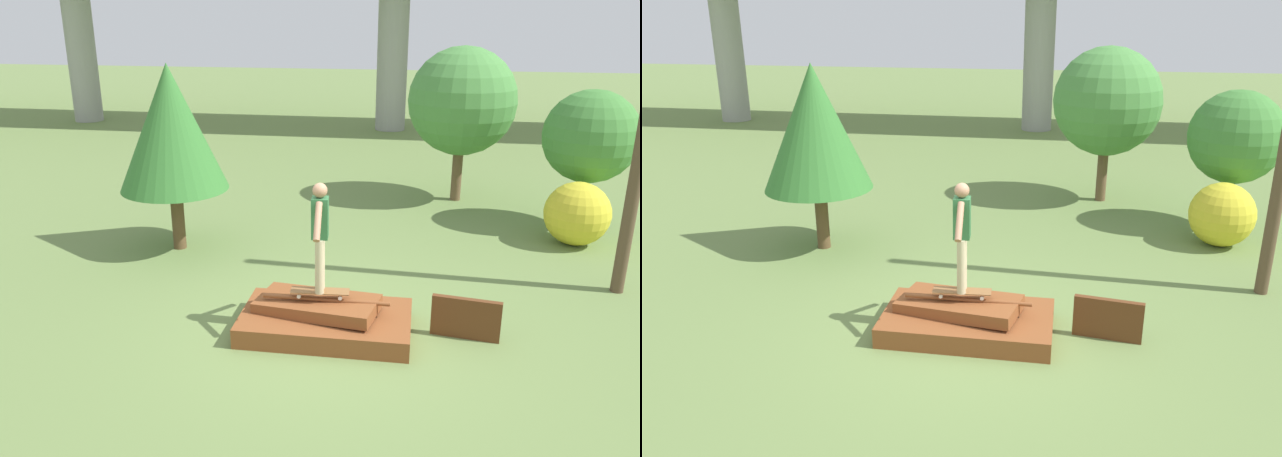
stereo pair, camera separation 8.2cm
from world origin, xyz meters
TOP-DOWN VIEW (x-y plane):
  - ground_plane at (0.00, 0.00)m, footprint 80.00×80.00m
  - scrap_pile at (-0.03, 0.01)m, footprint 2.36×1.36m
  - scrap_plank_loose at (1.91, 0.14)m, footprint 0.94×0.22m
  - skateboard at (-0.09, 0.04)m, footprint 0.82×0.28m
  - skater at (-0.09, 0.04)m, footprint 0.23×1.05m
  - tree_behind_left at (4.48, 5.22)m, footprint 1.84×1.84m
  - tree_behind_right at (-3.22, 2.77)m, footprint 1.96×1.96m
  - tree_mid_back at (2.05, 6.82)m, footprint 2.43×2.43m
  - bush_yellow_flowering at (4.17, 4.18)m, footprint 1.22×1.22m

SIDE VIEW (x-z plane):
  - ground_plane at x=0.00m, z-range 0.00..0.00m
  - scrap_pile at x=-0.03m, z-range -0.07..0.45m
  - scrap_plank_loose at x=1.91m, z-range 0.00..0.59m
  - skateboard at x=-0.09m, z-range 0.55..0.64m
  - bush_yellow_flowering at x=4.17m, z-range 0.00..1.22m
  - skater at x=-0.09m, z-range 0.72..2.25m
  - tree_behind_left at x=4.48m, z-range 0.48..3.29m
  - tree_behind_right at x=-3.22m, z-range 0.57..3.98m
  - tree_mid_back at x=2.05m, z-range 0.54..4.06m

